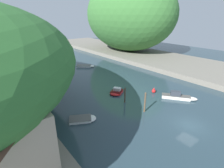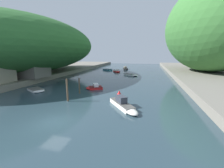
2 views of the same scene
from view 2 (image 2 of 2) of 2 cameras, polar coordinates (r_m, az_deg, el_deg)
name	(u,v)px [view 2 (image 2 of 2)]	position (r m, az deg, el deg)	size (l,w,h in m)	color
water_surface	(115,78)	(44.56, 1.23, 2.35)	(130.00, 130.00, 0.00)	#283D47
left_bank	(36,73)	(57.09, -26.93, 3.78)	(22.00, 120.00, 1.25)	slate
right_bank	(221,80)	(47.03, 36.12, 1.37)	(22.00, 120.00, 1.25)	slate
hillside_left	(21,45)	(54.68, -31.38, 12.63)	(40.10, 56.14, 16.90)	#2D662D
hillside_right	(213,28)	(59.74, 33.98, 17.18)	(28.41, 39.77, 27.33)	#387033
boathouse_shed	(31,67)	(42.82, -28.50, 5.77)	(7.68, 6.58, 5.03)	slate
boat_white_cruiser	(117,71)	(58.43, 1.83, 4.87)	(3.69, 4.83, 1.03)	red
boat_open_rowboat	(94,87)	(30.79, -6.88, -1.29)	(3.82, 3.36, 1.10)	red
boat_mid_channel	(131,75)	(49.50, 7.42, 3.52)	(5.30, 5.00, 0.57)	white
boat_cabin_cruiser	(124,105)	(20.05, 4.49, -8.01)	(4.89, 6.00, 1.49)	silver
boat_small_dinghy	(126,69)	(68.34, 5.18, 5.89)	(3.20, 5.78, 1.32)	black
boat_far_upstream	(107,70)	(64.71, -2.04, 5.50)	(4.94, 3.94, 0.55)	teal
boat_moored_right	(37,90)	(32.38, -26.77, -2.08)	(4.49, 3.71, 0.41)	white
mooring_post_nearest	(67,90)	(23.52, -16.69, -2.21)	(0.27, 0.27, 3.49)	brown
mooring_post_second	(79,86)	(27.55, -12.35, -0.61)	(0.25, 0.25, 2.92)	#4C3D2D
channel_buoy_near	(119,95)	(24.84, 2.75, -4.09)	(0.78, 0.78, 1.17)	red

